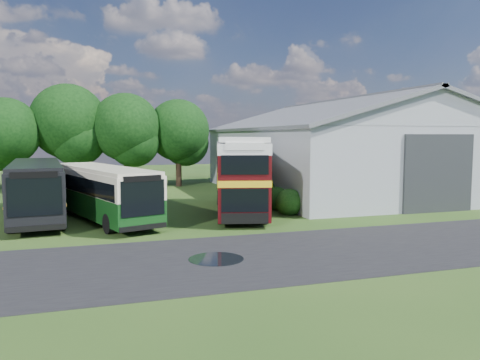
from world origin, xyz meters
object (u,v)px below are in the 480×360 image
object	(u,v)px
bus_maroon_double	(239,175)
bus_dark_single	(37,189)
storage_shed	(342,144)
bus_green_single	(103,192)

from	to	relation	value
bus_maroon_double	bus_dark_single	size ratio (longest dim) A/B	0.94
storage_shed	bus_maroon_double	size ratio (longest dim) A/B	2.14
bus_maroon_double	bus_dark_single	bearing A→B (deg)	-173.50
bus_dark_single	storage_shed	bearing A→B (deg)	10.19
storage_shed	bus_dark_single	world-z (taller)	storage_shed
storage_shed	bus_maroon_double	distance (m)	14.90
storage_shed	bus_dark_single	xyz separation A→B (m)	(-24.24, -6.68, -2.39)
storage_shed	bus_dark_single	distance (m)	25.25
bus_dark_single	bus_maroon_double	bearing A→B (deg)	-13.33
bus_green_single	bus_maroon_double	xyz separation A→B (m)	(8.33, 0.08, 0.75)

